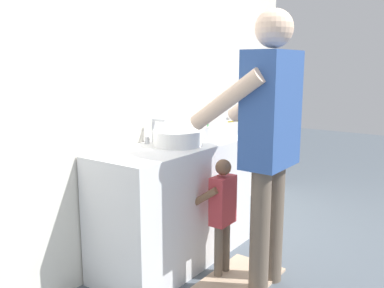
{
  "coord_description": "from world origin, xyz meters",
  "views": [
    {
      "loc": [
        -2.31,
        -1.53,
        1.46
      ],
      "look_at": [
        0.0,
        0.15,
        0.91
      ],
      "focal_mm": 38.81,
      "sensor_mm": 36.0,
      "label": 1
    }
  ],
  "objects": [
    {
      "name": "sink_basin",
      "position": [
        0.0,
        0.28,
        0.94
      ],
      "size": [
        0.36,
        0.36,
        0.11
      ],
      "color": "white",
      "rests_on": "vanity_cabinet"
    },
    {
      "name": "vanity_cabinet",
      "position": [
        0.0,
        0.3,
        0.44
      ],
      "size": [
        1.33,
        0.54,
        0.89
      ],
      "primitive_type": "cube",
      "color": "white",
      "rests_on": "ground"
    },
    {
      "name": "ground_plane",
      "position": [
        0.0,
        0.0,
        0.0
      ],
      "size": [
        14.0,
        14.0,
        0.0
      ],
      "primitive_type": "plane",
      "color": "slate"
    },
    {
      "name": "child_toddler",
      "position": [
        0.0,
        -0.1,
        0.5
      ],
      "size": [
        0.26,
        0.26,
        0.84
      ],
      "color": "#6B5B4C",
      "rests_on": "ground"
    },
    {
      "name": "faucet",
      "position": [
        0.0,
        0.5,
        0.97
      ],
      "size": [
        0.18,
        0.14,
        0.18
      ],
      "color": "#B7BABF",
      "rests_on": "vanity_cabinet"
    },
    {
      "name": "bath_mat",
      "position": [
        0.0,
        -0.25,
        0.01
      ],
      "size": [
        0.64,
        0.4,
        0.02
      ],
      "primitive_type": "cube",
      "color": "#CCAD8E",
      "rests_on": "ground"
    },
    {
      "name": "back_wall",
      "position": [
        0.0,
        0.62,
        1.35
      ],
      "size": [
        4.4,
        0.08,
        2.7
      ],
      "color": "silver",
      "rests_on": "ground"
    },
    {
      "name": "toothbrush_cup",
      "position": [
        0.35,
        0.25,
        0.94
      ],
      "size": [
        0.07,
        0.07,
        0.21
      ],
      "color": "silver",
      "rests_on": "vanity_cabinet"
    },
    {
      "name": "adult_parent",
      "position": [
        0.05,
        -0.4,
        1.07
      ],
      "size": [
        0.55,
        0.58,
        1.79
      ],
      "color": "#6B5B4C",
      "rests_on": "ground"
    }
  ]
}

